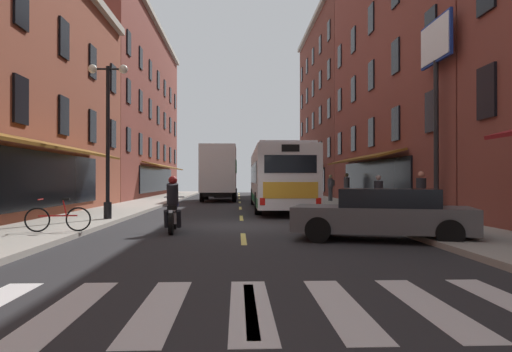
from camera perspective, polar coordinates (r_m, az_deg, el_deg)
ground_plane at (r=15.72m, az=-1.72°, el=-6.30°), size 34.80×80.00×0.10m
lane_centre_dashes at (r=15.47m, az=-1.71°, el=-6.19°), size 0.14×73.90×0.01m
crosswalk_near at (r=5.85m, az=-0.68°, el=-15.81°), size 7.10×2.80×0.01m
sidewalk_left at (r=16.73m, az=-22.47°, el=-5.50°), size 3.00×80.00×0.14m
sidewalk_right at (r=16.84m, az=18.88°, el=-5.48°), size 3.00×80.00×0.14m
billboard_sign at (r=18.43m, az=21.29°, el=12.15°), size 0.40×2.50×7.24m
transit_bus at (r=24.30m, az=2.70°, el=-0.21°), size 2.73×12.52×3.14m
box_truck at (r=33.53m, az=-4.52°, el=0.30°), size 2.53×7.10×3.91m
sedan_near at (r=41.81m, az=-3.76°, el=-1.60°), size 1.99×4.59×1.39m
sedan_mid at (r=12.27m, az=15.37°, el=-4.52°), size 4.75×2.98×1.32m
motorcycle_rider at (r=13.93m, az=-10.21°, el=-3.92°), size 0.62×2.07×1.66m
bicycle_near at (r=13.70m, az=-23.18°, el=-4.81°), size 1.70×0.48×0.91m
pedestrian_near at (r=31.14m, az=9.17°, el=-1.35°), size 0.41×0.53×1.73m
pedestrian_mid at (r=18.08m, az=19.67°, el=-2.10°), size 0.36×0.36×1.72m
pedestrian_far at (r=19.01m, az=14.85°, el=-2.24°), size 0.36×0.36×1.59m
pedestrian_rear at (r=29.50m, az=11.11°, el=-1.35°), size 0.36×0.36×1.81m
street_lamp_twin at (r=17.62m, az=-17.79°, el=5.01°), size 1.42×0.32×5.58m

